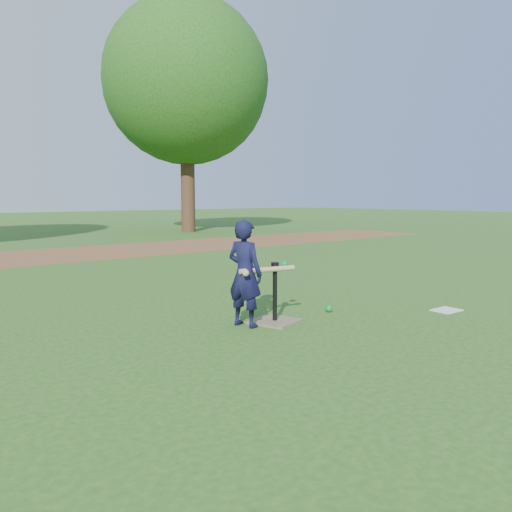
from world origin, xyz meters
TOP-DOWN VIEW (x-y plane):
  - ground at (0.00, 0.00)m, footprint 80.00×80.00m
  - dirt_strip at (0.00, 7.50)m, footprint 24.00×3.00m
  - child at (-0.15, 0.20)m, footprint 0.34×0.43m
  - wiffle_ball_ground at (0.93, 0.08)m, footprint 0.08×0.08m
  - clipboard at (2.00, -0.71)m, footprint 0.31×0.25m
  - batting_tee at (0.17, 0.12)m, footprint 0.54×0.54m
  - swing_action at (0.09, 0.12)m, footprint 0.71×0.24m
  - tree_right at (6.50, 12.00)m, footprint 5.80×5.80m

SIDE VIEW (x-z plane):
  - ground at x=0.00m, z-range 0.00..0.00m
  - dirt_strip at x=0.00m, z-range 0.00..0.01m
  - clipboard at x=2.00m, z-range 0.00..0.01m
  - wiffle_ball_ground at x=0.93m, z-range 0.00..0.08m
  - batting_tee at x=0.17m, z-range -0.20..0.42m
  - child at x=-0.15m, z-range 0.00..1.05m
  - swing_action at x=0.09m, z-range 0.51..0.60m
  - tree_right at x=6.50m, z-range 1.19..9.39m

